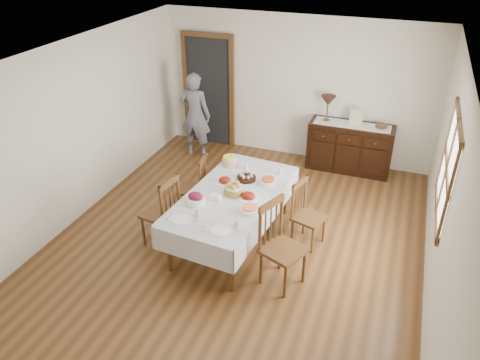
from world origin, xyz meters
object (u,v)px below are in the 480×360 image
(chair_right_far, at_px, (306,213))
(person, at_px, (195,113))
(chair_left_near, at_px, (163,211))
(chair_left_far, at_px, (195,186))
(chair_right_near, at_px, (280,244))
(dining_table, at_px, (232,200))
(table_lamp, at_px, (328,102))
(sideboard, at_px, (350,147))

(chair_right_far, xyz_separation_m, person, (-2.59, 1.99, 0.38))
(chair_left_near, relative_size, chair_right_far, 1.11)
(chair_left_far, height_order, chair_right_far, chair_right_far)
(chair_left_near, relative_size, chair_right_near, 0.94)
(dining_table, xyz_separation_m, chair_right_near, (0.84, -0.59, -0.10))
(chair_left_near, relative_size, table_lamp, 2.28)
(sideboard, distance_m, table_lamp, 0.92)
(chair_left_far, distance_m, sideboard, 2.99)
(dining_table, distance_m, chair_right_near, 1.04)
(chair_left_near, distance_m, table_lamp, 3.55)
(chair_right_far, bearing_deg, table_lamp, 22.61)
(chair_left_far, xyz_separation_m, chair_right_near, (1.63, -1.04, 0.09))
(chair_left_far, height_order, table_lamp, table_lamp)
(chair_left_far, height_order, sideboard, chair_left_far)
(chair_left_near, bearing_deg, chair_right_near, 91.91)
(dining_table, xyz_separation_m, person, (-1.63, 2.30, 0.19))
(chair_right_near, xyz_separation_m, table_lamp, (-0.12, 3.30, 0.66))
(chair_right_near, relative_size, sideboard, 0.77)
(chair_left_near, height_order, sideboard, chair_left_near)
(person, bearing_deg, dining_table, 124.39)
(person, bearing_deg, table_lamp, -171.01)
(chair_left_near, xyz_separation_m, person, (-0.76, 2.69, 0.33))
(chair_right_far, bearing_deg, chair_left_far, 102.33)
(dining_table, relative_size, chair_right_far, 2.43)
(dining_table, relative_size, chair_left_far, 2.46)
(person, bearing_deg, sideboard, -172.86)
(table_lamp, bearing_deg, chair_right_near, -87.94)
(dining_table, height_order, chair_right_far, chair_right_far)
(chair_left_far, bearing_deg, table_lamp, 134.62)
(chair_left_near, relative_size, chair_left_far, 1.12)
(chair_left_near, height_order, chair_right_near, chair_right_near)
(chair_left_near, xyz_separation_m, chair_left_far, (0.08, 0.84, -0.06))
(table_lamp, bearing_deg, chair_left_far, -123.77)
(chair_left_far, relative_size, person, 0.54)
(chair_left_near, bearing_deg, sideboard, 154.99)
(chair_left_near, distance_m, person, 2.81)
(dining_table, relative_size, table_lamp, 5.01)
(chair_right_far, bearing_deg, sideboard, 11.58)
(dining_table, xyz_separation_m, sideboard, (1.19, 2.70, -0.23))
(dining_table, distance_m, chair_right_far, 1.03)
(chair_left_far, relative_size, sideboard, 0.64)
(dining_table, bearing_deg, chair_right_near, -30.06)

